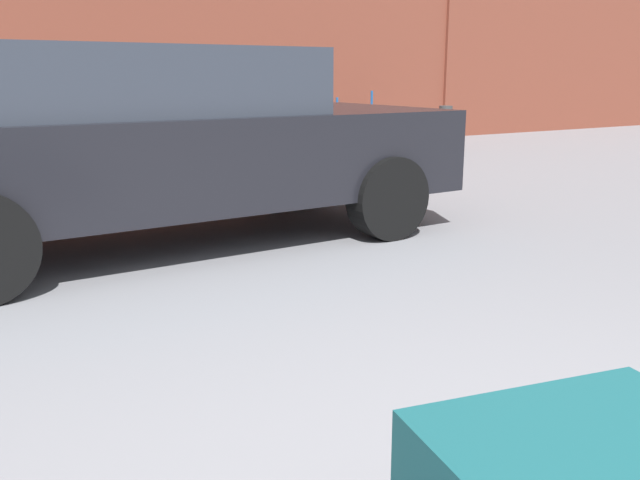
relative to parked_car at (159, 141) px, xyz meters
The scene contains 6 objects.
parked_car is the anchor object (origin of this frame).
bicycle_leaning 6.66m from the parked_car, 44.77° to the left, with size 1.76×0.25×0.96m.
bollard_kerb_near 4.04m from the parked_car, 61.25° to the left, with size 0.21×0.21×0.74m, color #383838.
bollard_kerb_mid 4.86m from the parked_car, 46.64° to the left, with size 0.21×0.21×0.74m, color #383838.
bollard_kerb_far 6.13m from the parked_car, 35.17° to the left, with size 0.21×0.21×0.74m, color #383838.
bollard_corner 6.83m from the parked_car, 31.12° to the left, with size 0.21×0.21×0.74m, color #383838.
Camera 1 is at (-1.15, -0.73, 1.24)m, focal length 38.07 mm.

